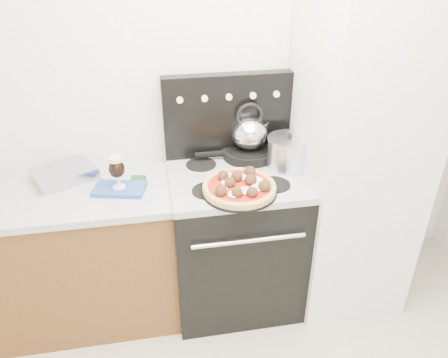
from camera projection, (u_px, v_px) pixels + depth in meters
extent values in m
cube|color=silver|center=(212.00, 100.00, 2.58)|extent=(3.50, 0.01, 2.50)
cube|color=brown|center=(51.00, 261.00, 2.57)|extent=(1.45, 0.60, 0.86)
cube|color=#B4B4B7|center=(34.00, 197.00, 2.35)|extent=(1.48, 0.63, 0.04)
cube|color=black|center=(235.00, 241.00, 2.72)|extent=(0.76, 0.65, 0.88)
cube|color=#ADADB2|center=(236.00, 178.00, 2.49)|extent=(0.76, 0.65, 0.04)
cube|color=black|center=(227.00, 115.00, 2.58)|extent=(0.76, 0.08, 0.50)
cube|color=silver|center=(354.00, 162.00, 2.55)|extent=(0.64, 0.68, 1.90)
cube|color=silver|center=(64.00, 174.00, 2.46)|extent=(0.39, 0.36, 0.06)
cube|color=#264F9E|center=(119.00, 189.00, 2.36)|extent=(0.30, 0.22, 0.02)
cylinder|color=black|center=(239.00, 191.00, 2.31)|extent=(0.48, 0.48, 0.01)
cylinder|color=black|center=(249.00, 153.00, 2.65)|extent=(0.31, 0.31, 0.06)
cylinder|color=silver|center=(288.00, 153.00, 2.52)|extent=(0.29, 0.29, 0.17)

